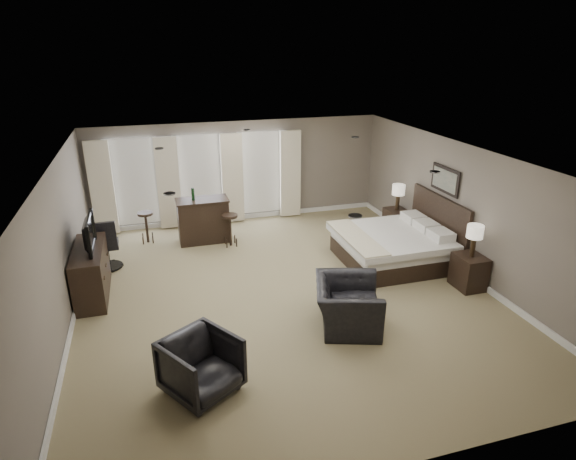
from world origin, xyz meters
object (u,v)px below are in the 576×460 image
object	(u,v)px
lamp_near	(474,241)
dresser	(91,272)
lamp_far	(398,197)
bar_stool_right	(230,230)
nightstand_near	(469,272)
nightstand_far	(396,222)
bed	(393,232)
tv	(87,245)
bar_counter	(203,220)
desk_chair	(106,244)
armchair_near	(348,298)
bar_stool_left	(147,227)
armchair_far	(201,363)

from	to	relation	value
lamp_near	dresser	size ratio (longest dim) A/B	0.38
lamp_far	bar_stool_right	xyz separation A→B (m)	(-4.03, 0.44, -0.57)
nightstand_near	nightstand_far	distance (m)	2.90
bed	tv	distance (m)	6.05
bar_counter	desk_chair	xyz separation A→B (m)	(-2.12, -0.89, 0.03)
armchair_near	bar_stool_left	bearing A→B (deg)	52.13
dresser	bar_stool_right	distance (m)	3.31
dresser	bar_counter	distance (m)	3.11
nightstand_far	armchair_near	distance (m)	4.46
bar_counter	nightstand_near	bearing A→B (deg)	-39.50
nightstand_near	bar_stool_right	bearing A→B (deg)	140.37
nightstand_far	dresser	xyz separation A→B (m)	(-6.92, -1.17, 0.16)
bar_stool_left	bar_stool_right	bearing A→B (deg)	-22.19
armchair_near	tv	bearing A→B (deg)	79.36
bed	armchair_far	size ratio (longest dim) A/B	2.41
nightstand_far	tv	bearing A→B (deg)	-170.40
bar_stool_left	tv	bearing A→B (deg)	-113.56
lamp_near	armchair_far	world-z (taller)	lamp_near
tv	bar_stool_left	xyz separation A→B (m)	(1.03, 2.37, -0.64)
tv	bar_counter	size ratio (longest dim) A/B	0.86
armchair_far	bar_counter	bearing A→B (deg)	50.11
bed	bar_counter	size ratio (longest dim) A/B	1.81
bed	bar_counter	distance (m)	4.38
bar_counter	bar_stool_left	bearing A→B (deg)	166.47
lamp_near	armchair_far	xyz separation A→B (m)	(-5.30, -1.54, -0.52)
bar_counter	armchair_near	bearing A→B (deg)	-67.39
armchair_near	armchair_far	size ratio (longest dim) A/B	1.33
lamp_near	desk_chair	xyz separation A→B (m)	(-6.71, 2.89, -0.42)
dresser	armchair_far	distance (m)	3.65
bed	nightstand_far	xyz separation A→B (m)	(0.89, 1.45, -0.38)
nightstand_near	armchair_far	bearing A→B (deg)	-163.81
dresser	bar_stool_left	xyz separation A→B (m)	(1.03, 2.37, -0.10)
armchair_far	nightstand_near	bearing A→B (deg)	-16.14
bar_stool_left	bar_stool_right	xyz separation A→B (m)	(1.85, -0.76, 0.01)
bar_counter	bar_stool_right	bearing A→B (deg)	-38.52
bar_stool_left	armchair_far	bearing A→B (deg)	-84.03
dresser	bar_stool_right	world-z (taller)	dresser
nightstand_far	armchair_far	world-z (taller)	armchair_far
bed	armchair_far	xyz separation A→B (m)	(-4.41, -2.99, -0.24)
tv	armchair_far	distance (m)	3.69
tv	armchair_far	world-z (taller)	tv
armchair_far	bar_stool_right	size ratio (longest dim) A/B	1.19
nightstand_near	lamp_near	size ratio (longest dim) A/B	1.05
armchair_far	desk_chair	bearing A→B (deg)	75.39
bed	lamp_near	world-z (taller)	bed
desk_chair	armchair_far	bearing A→B (deg)	105.51
armchair_near	nightstand_far	bearing A→B (deg)	-20.08
lamp_far	armchair_near	size ratio (longest dim) A/B	0.52
lamp_far	bar_stool_left	world-z (taller)	lamp_far
dresser	tv	bearing A→B (deg)	0.00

